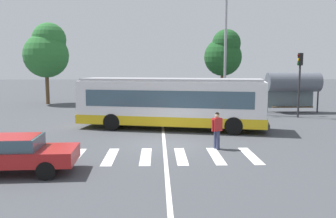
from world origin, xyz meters
TOP-DOWN VIEW (x-y plane):
  - ground_plane at (0.00, 0.00)m, footprint 160.00×160.00m
  - city_transit_bus at (0.32, 4.22)m, footprint 11.61×4.99m
  - pedestrian_crossing_street at (2.24, -1.07)m, footprint 0.54×0.39m
  - foreground_sedan at (-5.71, -4.55)m, footprint 4.58×2.03m
  - parked_car_teal at (-2.21, 17.02)m, footprint 2.02×4.57m
  - parked_car_silver at (0.49, 16.70)m, footprint 1.88×4.50m
  - parked_car_black at (3.18, 17.25)m, footprint 2.03×4.58m
  - traffic_light_far_corner at (9.92, 8.69)m, footprint 0.33×0.32m
  - bus_stop_shelter at (10.53, 11.42)m, footprint 4.27×1.54m
  - twin_arm_street_lamp at (4.88, 11.12)m, footprint 4.19×0.32m
  - background_tree_left at (-11.35, 18.57)m, footprint 4.39×4.39m
  - background_tree_right at (6.04, 17.96)m, footprint 3.71×3.71m
  - crosswalk_painted_stripes at (-0.25, -2.32)m, footprint 7.93×2.90m
  - lane_center_line at (-0.17, 2.00)m, footprint 0.16×24.00m

SIDE VIEW (x-z plane):
  - ground_plane at x=0.00m, z-range 0.00..0.00m
  - lane_center_line at x=-0.17m, z-range 0.00..0.01m
  - crosswalk_painted_stripes at x=-0.25m, z-range 0.00..0.01m
  - foreground_sedan at x=-5.71m, z-range 0.09..1.44m
  - parked_car_teal at x=-2.21m, z-range 0.09..1.44m
  - parked_car_silver at x=0.49m, z-range 0.09..1.44m
  - parked_car_black at x=3.18m, z-range 0.09..1.44m
  - pedestrian_crossing_street at x=2.24m, z-range 0.11..1.83m
  - city_transit_bus at x=0.32m, z-range 0.06..3.12m
  - bus_stop_shelter at x=10.53m, z-range 0.79..4.04m
  - traffic_light_far_corner at x=9.92m, z-range 0.81..5.54m
  - background_tree_right at x=6.04m, z-range 1.34..8.68m
  - background_tree_left at x=-11.35m, z-range 1.26..9.26m
  - twin_arm_street_lamp at x=4.88m, z-range 1.03..10.49m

